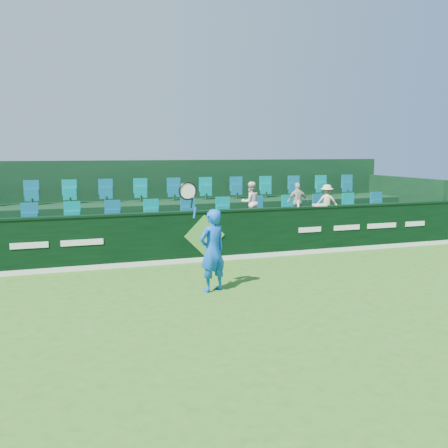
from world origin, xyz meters
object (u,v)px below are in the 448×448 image
object	(u,v)px
spectator_middle	(298,202)
towel	(320,205)
spectator_right	(327,202)
drinks_bottle	(298,203)
tennis_player	(212,250)
spectator_left	(251,202)

from	to	relation	value
spectator_middle	towel	size ratio (longest dim) A/B	3.20
spectator_right	drinks_bottle	bearing A→B (deg)	58.71
spectator_middle	spectator_right	bearing A→B (deg)	-177.59
spectator_middle	spectator_right	xyz separation A→B (m)	(1.01, 0.00, -0.04)
tennis_player	spectator_middle	size ratio (longest dim) A/B	2.04
tennis_player	spectator_right	xyz separation A→B (m)	(4.98, 3.95, 0.46)
drinks_bottle	spectator_right	bearing A→B (deg)	35.68
tennis_player	drinks_bottle	xyz separation A→B (m)	(3.42, 2.83, 0.57)
spectator_left	spectator_middle	size ratio (longest dim) A/B	1.05
tennis_player	spectator_middle	bearing A→B (deg)	44.84
drinks_bottle	spectator_middle	bearing A→B (deg)	63.81
spectator_left	drinks_bottle	bearing A→B (deg)	126.50
drinks_bottle	towel	bearing A→B (deg)	0.00
spectator_middle	drinks_bottle	xyz separation A→B (m)	(-0.55, -1.12, 0.07)
spectator_left	spectator_right	bearing A→B (deg)	174.96
towel	spectator_right	bearing A→B (deg)	51.76
tennis_player	towel	world-z (taller)	tennis_player
towel	drinks_bottle	world-z (taller)	drinks_bottle
spectator_left	spectator_middle	distance (m)	1.54
drinks_bottle	spectator_left	bearing A→B (deg)	131.55
spectator_middle	spectator_right	size ratio (longest dim) A/B	1.07
tennis_player	spectator_right	world-z (taller)	tennis_player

